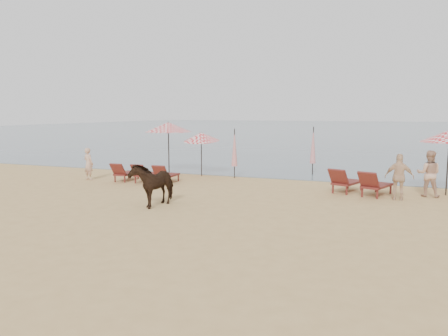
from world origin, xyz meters
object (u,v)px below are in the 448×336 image
at_px(lounger_cluster_right, 359,182).
at_px(umbrella_open_left_b, 201,137).
at_px(umbrella_open_left_a, 168,127).
at_px(umbrella_closed_left, 313,145).
at_px(lounger_cluster_left, 144,173).
at_px(beachgoer_right_a, 429,174).
at_px(cow, 153,184).
at_px(umbrella_closed_right, 235,148).
at_px(beachgoer_right_b, 399,177).
at_px(beachgoer_left, 89,164).

height_order(lounger_cluster_right, umbrella_open_left_b, umbrella_open_left_b).
xyz_separation_m(umbrella_open_left_a, umbrella_closed_left, (7.09, 2.25, -0.91)).
bearing_deg(lounger_cluster_left, beachgoer_right_a, 2.31).
distance_m(umbrella_closed_left, cow, 10.17).
bearing_deg(umbrella_closed_right, umbrella_open_left_b, 179.01).
relative_size(lounger_cluster_right, umbrella_open_left_a, 0.89).
distance_m(umbrella_closed_left, beachgoer_right_a, 6.68).
relative_size(lounger_cluster_left, beachgoer_right_a, 1.60).
bearing_deg(lounger_cluster_right, beachgoer_right_b, -4.60).
relative_size(lounger_cluster_left, umbrella_open_left_b, 1.23).
height_order(umbrella_open_left_b, cow, umbrella_open_left_b).
bearing_deg(umbrella_closed_left, beachgoer_right_a, -39.75).
distance_m(umbrella_open_left_a, beachgoer_left, 4.45).
relative_size(lounger_cluster_right, umbrella_closed_left, 0.98).
height_order(umbrella_closed_right, beachgoer_left, umbrella_closed_right).
height_order(lounger_cluster_right, beachgoer_right_a, beachgoer_right_a).
height_order(umbrella_closed_right, beachgoer_right_a, umbrella_closed_right).
height_order(lounger_cluster_left, beachgoer_left, beachgoer_left).
xyz_separation_m(umbrella_closed_right, beachgoer_right_b, (7.44, -2.94, -0.63)).
distance_m(umbrella_open_left_a, umbrella_closed_left, 7.50).
bearing_deg(beachgoer_right_b, beachgoer_right_a, -131.27).
distance_m(lounger_cluster_right, umbrella_open_left_a, 10.23).
xyz_separation_m(umbrella_open_left_b, beachgoer_right_b, (9.22, -2.97, -1.13)).
relative_size(umbrella_closed_left, cow, 1.37).
xyz_separation_m(umbrella_closed_left, cow, (-3.85, -9.38, -0.76)).
distance_m(lounger_cluster_right, cow, 7.98).
distance_m(umbrella_closed_right, cow, 7.00).
relative_size(cow, beachgoer_right_b, 1.05).
xyz_separation_m(umbrella_open_left_a, umbrella_open_left_b, (1.93, -0.16, -0.45)).
bearing_deg(beachgoer_left, umbrella_open_left_b, -131.70).
bearing_deg(cow, umbrella_open_left_b, 106.03).
bearing_deg(beachgoer_right_a, beachgoer_right_b, 51.72).
bearing_deg(umbrella_open_left_a, umbrella_closed_right, 13.51).
relative_size(cow, beachgoer_left, 1.18).
height_order(umbrella_closed_left, cow, umbrella_closed_left).
bearing_deg(cow, beachgoer_right_a, 35.21).
bearing_deg(beachgoer_right_b, umbrella_open_left_a, -13.92).
distance_m(umbrella_open_left_b, beachgoer_right_b, 9.75).
bearing_deg(cow, lounger_cluster_right, 41.03).
distance_m(lounger_cluster_right, beachgoer_right_b, 1.61).
distance_m(umbrella_closed_left, umbrella_closed_right, 4.17).
distance_m(beachgoer_right_a, beachgoer_right_b, 1.54).
relative_size(umbrella_open_left_b, beachgoer_right_b, 1.34).
bearing_deg(beachgoer_right_a, lounger_cluster_right, 15.84).
bearing_deg(beachgoer_left, beachgoer_right_b, -165.70).
distance_m(cow, beachgoer_right_a, 10.33).
relative_size(umbrella_open_left_b, umbrella_closed_right, 0.95).
distance_m(lounger_cluster_right, umbrella_closed_left, 5.52).
bearing_deg(beachgoer_right_b, cow, 28.58).
bearing_deg(lounger_cluster_right, cow, -124.89).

